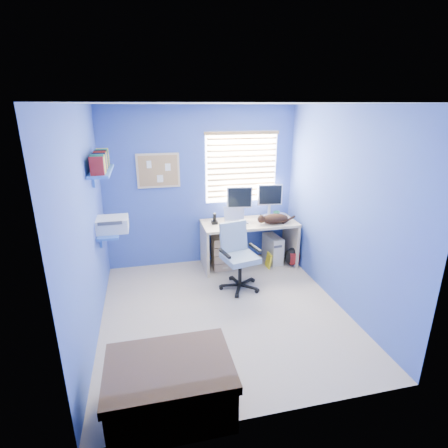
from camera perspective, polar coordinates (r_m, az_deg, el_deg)
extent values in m
cube|color=#B5A591|center=(4.56, 0.00, -14.13)|extent=(3.00, 3.20, 0.00)
cube|color=white|center=(3.83, 0.01, 19.08)|extent=(3.00, 3.20, 0.00)
cube|color=#4163BE|center=(5.54, -3.75, 5.93)|extent=(3.00, 0.01, 2.50)
cube|color=#4163BE|center=(2.61, 8.06, -9.59)|extent=(3.00, 0.01, 2.50)
cube|color=#4163BE|center=(3.98, -21.54, -0.58)|extent=(0.01, 3.20, 2.50)
cube|color=#4163BE|center=(4.59, 18.61, 2.22)|extent=(0.01, 3.20, 2.50)
cube|color=#CEB280|center=(5.64, 4.06, -3.24)|extent=(1.48, 0.65, 0.74)
cube|color=silver|center=(5.44, 2.01, 1.35)|extent=(0.34, 0.27, 0.22)
cube|color=silver|center=(5.54, 2.48, 3.40)|extent=(0.41, 0.18, 0.54)
cube|color=silver|center=(5.75, 7.43, 3.83)|extent=(0.41, 0.17, 0.54)
cube|color=black|center=(5.40, -1.56, 0.93)|extent=(0.09, 0.11, 0.17)
imported|color=#207A59|center=(5.78, 8.57, 1.58)|extent=(0.10, 0.09, 0.10)
cylinder|color=silver|center=(5.78, 9.32, 1.39)|extent=(0.13, 0.13, 0.07)
ellipsoid|color=black|center=(5.46, 8.31, 0.86)|extent=(0.43, 0.24, 0.15)
cube|color=beige|center=(5.85, 7.95, -4.05)|extent=(0.24, 0.46, 0.45)
cube|color=tan|center=(5.55, -0.09, -4.66)|extent=(0.35, 0.28, 0.54)
cube|color=yellow|center=(5.68, 7.28, -5.92)|extent=(0.03, 0.17, 0.24)
ellipsoid|color=black|center=(5.79, 11.14, -5.27)|extent=(0.27, 0.21, 0.31)
cube|color=brown|center=(3.26, -8.75, -24.84)|extent=(1.00, 0.71, 0.48)
cylinder|color=black|center=(5.08, 2.58, -10.10)|extent=(0.64, 0.64, 0.06)
cylinder|color=black|center=(4.97, 2.62, -7.93)|extent=(0.06, 0.06, 0.37)
cube|color=#8FB3C3|center=(4.88, 2.66, -5.56)|extent=(0.53, 0.53, 0.08)
cube|color=#8FB3C3|center=(4.95, 1.56, -2.01)|extent=(0.40, 0.14, 0.42)
cube|color=white|center=(5.61, 2.85, 9.23)|extent=(1.15, 0.01, 1.10)
cube|color=#AA7D4E|center=(5.58, 2.93, 9.18)|extent=(1.10, 0.03, 1.00)
cube|color=#CEB280|center=(5.40, -10.68, 8.55)|extent=(0.64, 0.02, 0.52)
cube|color=tan|center=(5.39, -10.68, 8.54)|extent=(0.58, 0.01, 0.46)
cube|color=#3A6CCB|center=(4.77, -18.25, -1.28)|extent=(0.26, 0.55, 0.03)
cube|color=silver|center=(4.73, -17.90, -0.05)|extent=(0.42, 0.34, 0.18)
cube|color=#3A6CCB|center=(4.57, -19.40, 8.17)|extent=(0.24, 0.90, 0.03)
cube|color=navy|center=(4.56, -19.69, 9.70)|extent=(0.15, 0.80, 0.22)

